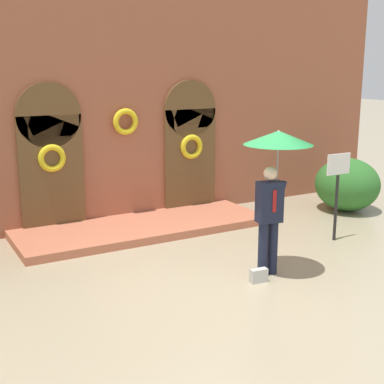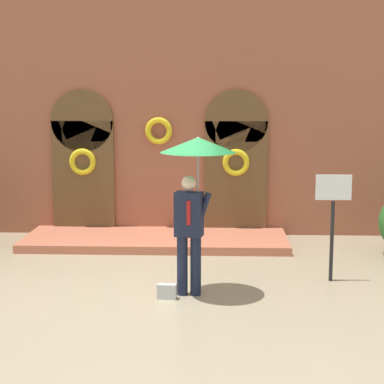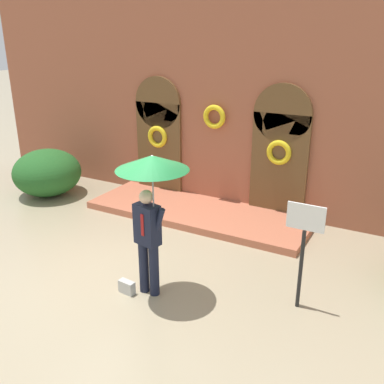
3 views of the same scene
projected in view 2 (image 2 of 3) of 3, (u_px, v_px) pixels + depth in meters
ground_plane at (137, 291)px, 9.76m from camera, size 80.00×80.00×0.00m
building_facade at (160, 107)px, 13.44m from camera, size 14.00×2.30×5.60m
person_with_umbrella at (196, 168)px, 9.30m from camera, size 1.10×1.10×2.36m
handbag at (167, 291)px, 9.40m from camera, size 0.29×0.15×0.22m
sign_post at (333, 210)px, 10.12m from camera, size 0.56×0.06×1.72m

